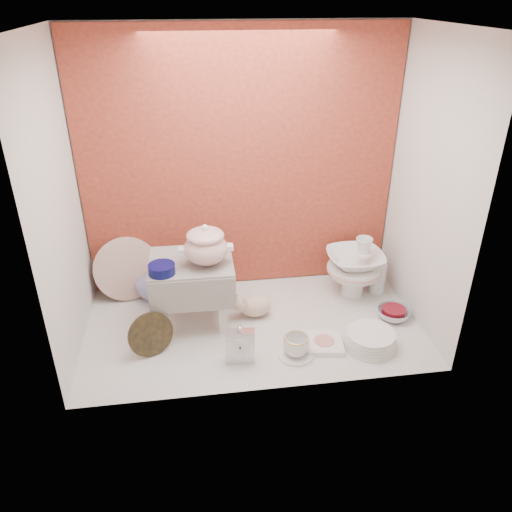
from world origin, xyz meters
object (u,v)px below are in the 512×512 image
(blue_white_vase, at_px, (154,281))
(crystal_bowl, at_px, (393,314))
(dinner_plate_stack, at_px, (370,339))
(porcelain_tower, at_px, (354,266))
(floral_platter, at_px, (127,269))
(step_stool, at_px, (193,291))
(mantel_clock, at_px, (240,345))
(plush_pig, at_px, (255,306))
(soup_tureen, at_px, (206,245))
(gold_rim_teacup, at_px, (296,345))

(blue_white_vase, xyz_separation_m, crystal_bowl, (1.33, -0.41, -0.08))
(dinner_plate_stack, height_order, porcelain_tower, porcelain_tower)
(floral_platter, distance_m, porcelain_tower, 1.34)
(step_stool, relative_size, mantel_clock, 2.10)
(plush_pig, xyz_separation_m, dinner_plate_stack, (0.54, -0.36, -0.02))
(soup_tureen, distance_m, gold_rim_teacup, 0.68)
(step_stool, xyz_separation_m, gold_rim_teacup, (0.49, -0.38, -0.12))
(blue_white_vase, relative_size, porcelain_tower, 0.60)
(soup_tureen, bearing_deg, dinner_plate_stack, -21.39)
(step_stool, height_order, gold_rim_teacup, step_stool)
(mantel_clock, height_order, porcelain_tower, porcelain_tower)
(gold_rim_teacup, bearing_deg, plush_pig, 112.01)
(blue_white_vase, distance_m, crystal_bowl, 1.39)
(step_stool, height_order, crystal_bowl, step_stool)
(mantel_clock, bearing_deg, blue_white_vase, 130.02)
(blue_white_vase, bearing_deg, soup_tureen, -46.53)
(dinner_plate_stack, bearing_deg, gold_rim_teacup, -177.45)
(mantel_clock, bearing_deg, step_stool, 125.15)
(gold_rim_teacup, relative_size, porcelain_tower, 0.35)
(porcelain_tower, bearing_deg, dinner_plate_stack, -97.68)
(dinner_plate_stack, bearing_deg, blue_white_vase, 150.12)
(step_stool, xyz_separation_m, dinner_plate_stack, (0.88, -0.36, -0.14))
(soup_tureen, height_order, gold_rim_teacup, soup_tureen)
(gold_rim_teacup, xyz_separation_m, dinner_plate_stack, (0.39, 0.02, -0.02))
(step_stool, height_order, porcelain_tower, step_stool)
(soup_tureen, height_order, plush_pig, soup_tureen)
(floral_platter, height_order, crystal_bowl, floral_platter)
(crystal_bowl, relative_size, porcelain_tower, 0.49)
(floral_platter, height_order, gold_rim_teacup, floral_platter)
(soup_tureen, relative_size, mantel_clock, 1.28)
(step_stool, distance_m, mantel_clock, 0.45)
(crystal_bowl, bearing_deg, plush_pig, 170.06)
(step_stool, relative_size, plush_pig, 1.90)
(gold_rim_teacup, bearing_deg, step_stool, 142.22)
(floral_platter, bearing_deg, blue_white_vase, -14.07)
(plush_pig, relative_size, dinner_plate_stack, 0.85)
(porcelain_tower, bearing_deg, gold_rim_teacup, -131.22)
(plush_pig, height_order, crystal_bowl, plush_pig)
(blue_white_vase, bearing_deg, floral_platter, 165.93)
(gold_rim_teacup, bearing_deg, porcelain_tower, 48.78)
(step_stool, bearing_deg, crystal_bowl, -6.53)
(mantel_clock, bearing_deg, soup_tureen, 117.67)
(plush_pig, distance_m, porcelain_tower, 0.64)
(gold_rim_teacup, distance_m, dinner_plate_stack, 0.39)
(porcelain_tower, bearing_deg, soup_tureen, -167.49)
(porcelain_tower, bearing_deg, blue_white_vase, 173.74)
(mantel_clock, bearing_deg, dinner_plate_stack, 8.51)
(floral_platter, relative_size, porcelain_tower, 1.01)
(mantel_clock, xyz_separation_m, plush_pig, (0.13, 0.38, -0.04))
(floral_platter, height_order, dinner_plate_stack, floral_platter)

